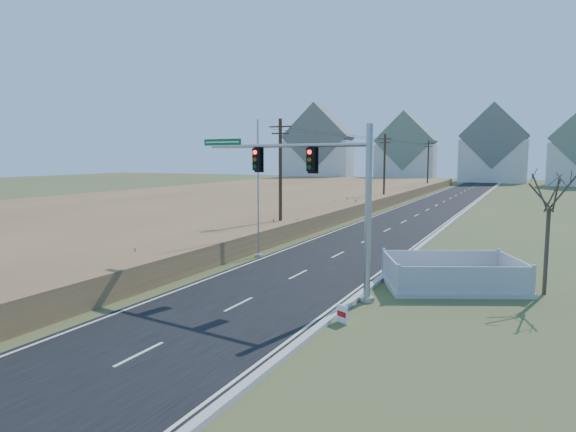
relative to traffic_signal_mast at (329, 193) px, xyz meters
The scene contains 15 objects.
ground 5.48m from the traffic_signal_mast, 157.91° to the right, with size 260.00×260.00×0.00m, color #414D25.
road 49.17m from the traffic_signal_mast, 93.24° to the left, with size 8.00×180.00×0.06m, color black.
curb 49.10m from the traffic_signal_mast, 88.38° to the left, with size 0.30×180.00×0.18m, color #B2AFA8.
reed_marsh 47.37m from the traffic_signal_mast, 124.55° to the left, with size 38.00×110.00×1.30m, color #9A7245.
utility_pole_near 16.69m from the traffic_signal_mast, 123.75° to the left, with size 1.80×0.26×9.00m.
utility_pole_mid 44.84m from the traffic_signal_mast, 101.93° to the left, with size 1.80×0.26×9.00m.
utility_pole_far 74.46m from the traffic_signal_mast, 97.15° to the left, with size 1.80×0.26×9.00m.
condo_nw 107.00m from the traffic_signal_mast, 112.41° to the left, with size 17.69×13.38×19.05m.
condo_nnw 108.90m from the traffic_signal_mast, 101.00° to the left, with size 14.93×11.17×17.03m.
condo_n 110.92m from the traffic_signal_mast, 90.40° to the left, with size 15.27×10.20×18.54m.
traffic_signal_mast is the anchor object (origin of this frame).
fence_enclosure 7.56m from the traffic_signal_mast, 39.23° to the left, with size 7.37×6.41×1.41m.
open_sign 5.76m from the traffic_signal_mast, 61.15° to the right, with size 0.51×0.30×0.68m.
flagpole 9.61m from the traffic_signal_mast, 137.90° to the left, with size 0.38×0.38×8.41m.
bare_tree 9.79m from the traffic_signal_mast, 26.59° to the left, with size 2.22×2.22×5.89m.
Camera 1 is at (10.84, -19.88, 6.20)m, focal length 32.00 mm.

